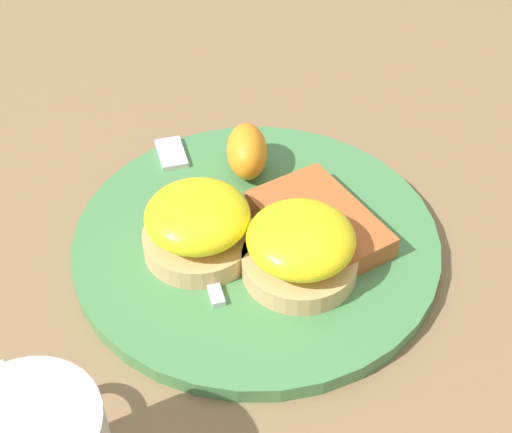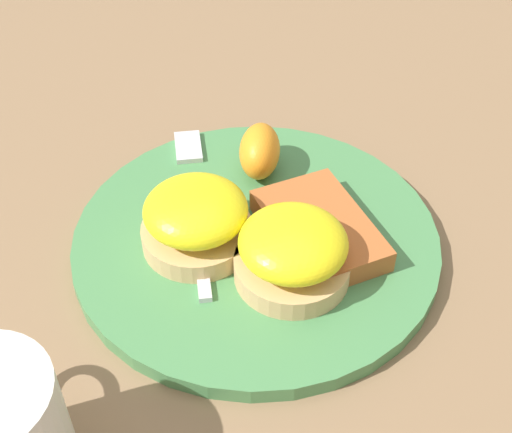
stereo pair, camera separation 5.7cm
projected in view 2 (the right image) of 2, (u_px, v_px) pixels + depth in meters
ground_plane at (256, 246)px, 0.59m from camera, size 1.10×1.10×0.00m
plate at (256, 240)px, 0.59m from camera, size 0.30×0.30×0.01m
sandwich_benedict_left at (196, 219)px, 0.56m from camera, size 0.09×0.09×0.05m
sandwich_benedict_right at (293, 252)px, 0.53m from camera, size 0.09×0.09×0.05m
hashbrown_patty at (319, 230)px, 0.57m from camera, size 0.12×0.08×0.02m
orange_wedge at (260, 151)px, 0.63m from camera, size 0.07×0.06×0.04m
fork at (194, 195)px, 0.62m from camera, size 0.21×0.06×0.00m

